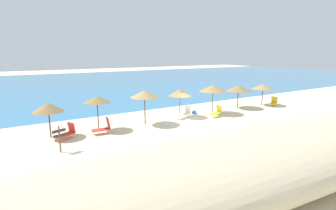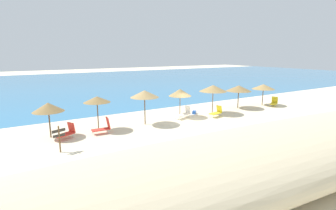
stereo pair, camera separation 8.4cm
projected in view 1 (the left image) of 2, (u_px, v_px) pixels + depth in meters
The scene contains 17 objects.
ground_plane at pixel (195, 121), 22.68m from camera, with size 160.00×160.00×0.00m, color beige.
sea_water at pixel (91, 83), 51.37m from camera, with size 160.00×56.47×0.01m, color teal.
dune_ridge at pixel (311, 147), 12.89m from camera, with size 45.85×5.77×2.56m, color beige.
beach_umbrella_0 at pixel (48, 107), 17.78m from camera, with size 2.13×2.13×2.51m.
beach_umbrella_1 at pixel (97, 100), 19.42m from camera, with size 2.03×2.03×2.67m.
beach_umbrella_2 at pixel (145, 94), 21.08m from camera, with size 2.36×2.36×2.89m.
beach_umbrella_3 at pixel (180, 93), 23.54m from camera, with size 2.10×2.10×2.66m.
beach_umbrella_4 at pixel (213, 88), 24.83m from camera, with size 2.65×2.65×2.85m.
beach_umbrella_5 at pixel (238, 88), 27.45m from camera, with size 2.66×2.66×2.49m.
beach_umbrella_6 at pixel (263, 87), 29.05m from camera, with size 2.51×2.51×2.42m.
lounge_chair_0 at pixel (184, 113), 23.55m from camera, with size 1.72×0.94×1.08m.
lounge_chair_1 at pixel (103, 127), 19.02m from camera, with size 1.36×0.65×1.21m.
lounge_chair_2 at pixel (217, 112), 24.04m from camera, with size 1.36×0.78×1.04m.
lounge_chair_3 at pixel (274, 102), 28.99m from camera, with size 1.56×1.26×1.03m.
lounge_chair_4 at pixel (67, 132), 17.85m from camera, with size 1.52×1.21×1.08m.
wooden_signpost at pixel (59, 137), 15.30m from camera, with size 0.80×0.32×1.65m.
cooler_box at pixel (194, 112), 25.24m from camera, with size 0.54×0.31×0.30m, color blue.
Camera 1 is at (-13.51, -17.46, 5.90)m, focal length 27.44 mm.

